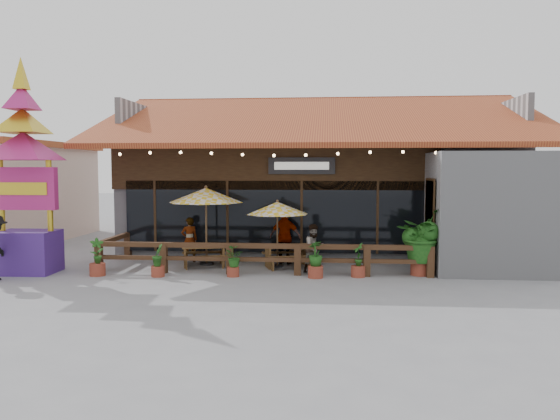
# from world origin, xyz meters

# --- Properties ---
(ground) EXTENTS (100.00, 100.00, 0.00)m
(ground) POSITION_xyz_m (0.00, 0.00, 0.00)
(ground) COLOR gray
(ground) RESTS_ON ground
(restaurant_building) EXTENTS (15.50, 14.73, 6.09)m
(restaurant_building) POSITION_xyz_m (0.26, 6.61, 2.21)
(restaurant_building) COLOR #ACACB1
(restaurant_building) RESTS_ON ground
(patio_railing) EXTENTS (10.00, 2.60, 0.92)m
(patio_railing) POSITION_xyz_m (-2.25, -0.27, 0.61)
(patio_railing) COLOR #49301A
(patio_railing) RESTS_ON ground
(umbrella_left) EXTENTS (2.50, 2.50, 2.57)m
(umbrella_left) POSITION_xyz_m (-3.54, 1.01, 2.24)
(umbrella_left) COLOR brown
(umbrella_left) RESTS_ON ground
(umbrella_right) EXTENTS (2.58, 2.58, 2.13)m
(umbrella_right) POSITION_xyz_m (-1.21, 0.79, 1.86)
(umbrella_right) COLOR brown
(umbrella_right) RESTS_ON ground
(picnic_table_left) EXTENTS (1.63, 1.50, 0.66)m
(picnic_table_left) POSITION_xyz_m (-3.55, 0.68, 0.45)
(picnic_table_left) COLOR brown
(picnic_table_left) RESTS_ON ground
(picnic_table_right) EXTENTS (1.76, 1.63, 0.70)m
(picnic_table_right) POSITION_xyz_m (-0.88, 0.78, 0.47)
(picnic_table_right) COLOR brown
(picnic_table_right) RESTS_ON ground
(thai_sign_tower) EXTENTS (2.60, 2.60, 6.83)m
(thai_sign_tower) POSITION_xyz_m (-8.56, -0.83, 3.61)
(thai_sign_tower) COLOR #44217C
(thai_sign_tower) RESTS_ON ground
(tropical_plant) EXTENTS (1.73, 1.82, 1.97)m
(tropical_plant) POSITION_xyz_m (3.06, -0.19, 1.13)
(tropical_plant) COLOR brown
(tropical_plant) RESTS_ON ground
(diner_a) EXTENTS (0.65, 0.56, 1.50)m
(diner_a) POSITION_xyz_m (-4.21, 1.43, 0.75)
(diner_a) COLOR #392512
(diner_a) RESTS_ON ground
(diner_b) EXTENTS (0.89, 0.86, 1.45)m
(diner_b) POSITION_xyz_m (-0.03, -0.01, 0.72)
(diner_b) COLOR #392512
(diner_b) RESTS_ON ground
(diner_c) EXTENTS (1.13, 0.69, 1.79)m
(diner_c) POSITION_xyz_m (-1.01, 1.38, 0.90)
(diner_c) COLOR #392512
(diner_c) RESTS_ON ground
(planter_a) EXTENTS (0.47, 0.45, 1.11)m
(planter_a) POSITION_xyz_m (-6.30, -1.08, 0.47)
(planter_a) COLOR brown
(planter_a) RESTS_ON ground
(planter_b) EXTENTS (0.39, 0.39, 0.95)m
(planter_b) POSITION_xyz_m (-4.50, -1.06, 0.43)
(planter_b) COLOR brown
(planter_b) RESTS_ON ground
(planter_c) EXTENTS (0.64, 0.60, 0.86)m
(planter_c) POSITION_xyz_m (-2.34, -0.87, 0.49)
(planter_c) COLOR brown
(planter_c) RESTS_ON ground
(planter_d) EXTENTS (0.56, 0.56, 1.06)m
(planter_d) POSITION_xyz_m (0.03, -0.84, 0.51)
(planter_d) COLOR brown
(planter_d) RESTS_ON ground
(planter_e) EXTENTS (0.40, 0.41, 0.99)m
(planter_e) POSITION_xyz_m (1.25, -0.61, 0.42)
(planter_e) COLOR brown
(planter_e) RESTS_ON ground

